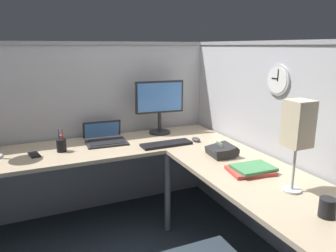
# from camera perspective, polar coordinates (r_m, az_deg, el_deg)

# --- Properties ---
(ground_plane) EXTENTS (6.80, 6.80, 0.00)m
(ground_plane) POSITION_cam_1_polar(r_m,az_deg,el_deg) (2.73, -1.90, -20.33)
(ground_plane) COLOR #2D3842
(cubicle_wall_back) EXTENTS (2.57, 0.12, 1.58)m
(cubicle_wall_back) POSITION_cam_1_polar(r_m,az_deg,el_deg) (3.09, -14.49, -0.39)
(cubicle_wall_back) COLOR #B2B2B7
(cubicle_wall_back) RESTS_ON ground
(cubicle_wall_right) EXTENTS (0.12, 2.37, 1.58)m
(cubicle_wall_right) POSITION_cam_1_polar(r_m,az_deg,el_deg) (2.61, 18.31, -3.33)
(cubicle_wall_right) COLOR #B2B2B7
(cubicle_wall_right) RESTS_ON ground
(desk) EXTENTS (2.35, 2.15, 0.73)m
(desk) POSITION_cam_1_polar(r_m,az_deg,el_deg) (2.34, -4.93, -8.87)
(desk) COLOR tan
(desk) RESTS_ON ground
(monitor) EXTENTS (0.46, 0.20, 0.50)m
(monitor) POSITION_cam_1_polar(r_m,az_deg,el_deg) (2.99, -1.52, 4.13)
(monitor) COLOR #232326
(monitor) RESTS_ON desk
(laptop) EXTENTS (0.36, 0.40, 0.22)m
(laptop) POSITION_cam_1_polar(r_m,az_deg,el_deg) (2.87, -11.24, -2.08)
(laptop) COLOR #232326
(laptop) RESTS_ON desk
(keyboard) EXTENTS (0.43, 0.14, 0.02)m
(keyboard) POSITION_cam_1_polar(r_m,az_deg,el_deg) (2.69, -0.29, -3.24)
(keyboard) COLOR black
(keyboard) RESTS_ON desk
(computer_mouse) EXTENTS (0.06, 0.10, 0.03)m
(computer_mouse) POSITION_cam_1_polar(r_m,az_deg,el_deg) (2.81, 5.01, -2.40)
(computer_mouse) COLOR #38383D
(computer_mouse) RESTS_ON desk
(pen_cup) EXTENTS (0.08, 0.08, 0.18)m
(pen_cup) POSITION_cam_1_polar(r_m,az_deg,el_deg) (2.66, -18.48, -3.26)
(pen_cup) COLOR black
(pen_cup) RESTS_ON desk
(cell_phone) EXTENTS (0.09, 0.15, 0.01)m
(cell_phone) POSITION_cam_1_polar(r_m,az_deg,el_deg) (2.65, -22.77, -4.74)
(cell_phone) COLOR black
(cell_phone) RESTS_ON desk
(office_phone) EXTENTS (0.21, 0.22, 0.11)m
(office_phone) POSITION_cam_1_polar(r_m,az_deg,el_deg) (2.46, 9.59, -4.46)
(office_phone) COLOR #232326
(office_phone) RESTS_ON desk
(book_stack) EXTENTS (0.31, 0.26, 0.04)m
(book_stack) POSITION_cam_1_polar(r_m,az_deg,el_deg) (2.19, 14.67, -7.50)
(book_stack) COLOR #BF3F38
(book_stack) RESTS_ON desk
(desk_lamp_paper) EXTENTS (0.13, 0.13, 0.53)m
(desk_lamp_paper) POSITION_cam_1_polar(r_m,az_deg,el_deg) (1.89, 22.19, -0.07)
(desk_lamp_paper) COLOR #B7BABF
(desk_lamp_paper) RESTS_ON desk
(coffee_mug) EXTENTS (0.08, 0.08, 0.10)m
(coffee_mug) POSITION_cam_1_polar(r_m,az_deg,el_deg) (1.78, 26.53, -12.92)
(coffee_mug) COLOR black
(coffee_mug) RESTS_ON desk
(wall_clock) EXTENTS (0.04, 0.22, 0.22)m
(wall_clock) POSITION_cam_1_polar(r_m,az_deg,el_deg) (2.43, 19.12, 7.76)
(wall_clock) COLOR #B7BABF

